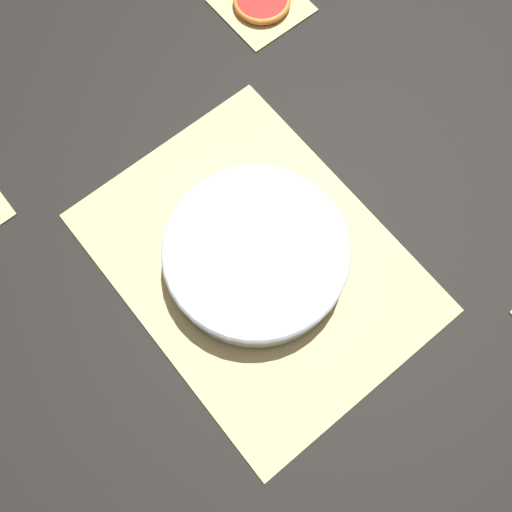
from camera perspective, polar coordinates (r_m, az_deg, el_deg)
name	(u,v)px	position (r m, az deg, el deg)	size (l,w,h in m)	color
ground_plane	(256,262)	(0.83, 0.00, -0.59)	(6.00, 6.00, 0.00)	black
bamboo_mat_center	(256,261)	(0.83, 0.00, -0.53)	(0.46, 0.35, 0.01)	#D6B775
coaster_mat_far_left	(262,5)	(1.06, 0.55, 22.81)	(0.13, 0.13, 0.01)	#D6B775
fruit_salad_bowl	(256,253)	(0.80, 0.00, 0.25)	(0.25, 0.25, 0.05)	silver
grapefruit_slice	(262,1)	(1.05, 0.56, 23.14)	(0.09, 0.09, 0.01)	#B2231E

